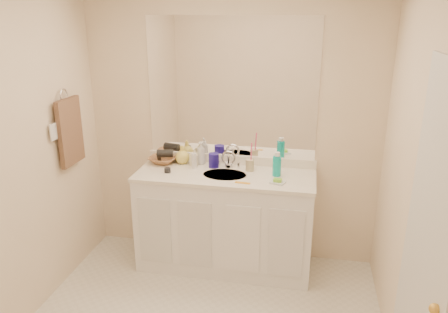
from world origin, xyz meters
The scene contains 27 objects.
wall_back centered at (0.00, 1.30, 1.20)m, with size 2.60×0.02×2.40m, color beige.
wall_left centered at (-1.30, 0.00, 1.20)m, with size 0.02×2.60×2.40m, color beige.
wall_right centered at (1.30, 0.00, 1.20)m, with size 0.02×2.60×2.40m, color beige.
vanity_cabinet centered at (0.00, 1.02, 0.42)m, with size 1.50×0.55×0.85m, color white.
countertop centered at (0.00, 1.02, 0.86)m, with size 1.52×0.57×0.03m, color white.
backsplash centered at (0.00, 1.29, 0.92)m, with size 1.52×0.03×0.08m, color white.
sink_basin centered at (0.00, 1.00, 0.87)m, with size 0.37×0.37×0.02m, color beige.
faucet centered at (0.00, 1.18, 0.94)m, with size 0.02×0.02×0.11m, color silver.
mirror centered at (0.00, 1.29, 1.56)m, with size 1.48×0.01×1.20m, color white.
blue_mug centered at (-0.13, 1.17, 0.94)m, with size 0.09×0.09×0.13m, color navy.
tan_cup centered at (0.19, 1.14, 0.93)m, with size 0.07×0.07×0.10m, color tan.
toothbrush centered at (0.20, 1.14, 1.03)m, with size 0.01×0.01×0.21m, color #F8417E.
mouthwash_bottle centered at (0.43, 1.07, 0.96)m, with size 0.07×0.07×0.17m, color #0EB0AA.
soap_dish centered at (0.45, 0.90, 0.89)m, with size 0.11×0.09×0.01m, color silver.
green_soap centered at (0.45, 0.90, 0.90)m, with size 0.07×0.05×0.02m, color #83CD32.
orange_comb centered at (0.18, 0.84, 0.88)m, with size 0.12×0.03×0.01m, color orange.
dark_jar centered at (-0.49, 0.96, 0.90)m, with size 0.05×0.05×0.04m, color black.
extra_white_bottle centered at (-0.29, 1.10, 0.95)m, with size 0.04×0.04×0.14m, color silver.
soap_bottle_white centered at (-0.26, 1.23, 0.98)m, with size 0.08×0.08×0.20m, color silver.
soap_bottle_cream centered at (-0.31, 1.19, 0.96)m, with size 0.07×0.07×0.15m, color #EEE8C2.
soap_bottle_yellow centered at (-0.43, 1.21, 0.96)m, with size 0.13×0.13×0.16m, color #E3D058.
wicker_basket centered at (-0.60, 1.19, 0.91)m, with size 0.25×0.25×0.06m, color #96613C.
hair_dryer centered at (-0.58, 1.19, 0.97)m, with size 0.07×0.07×0.15m, color black.
towel_ring centered at (-1.27, 0.77, 1.55)m, with size 0.11×0.11×0.01m, color silver.
hand_towel centered at (-1.25, 0.77, 1.25)m, with size 0.04×0.32×0.55m, color #483326.
switch_plate centered at (-1.27, 0.57, 1.30)m, with size 0.01×0.09×0.13m, color white.
door centered at (1.29, -0.30, 1.00)m, with size 0.02×0.82×2.00m, color silver.
Camera 1 is at (0.66, -2.37, 2.20)m, focal length 35.00 mm.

